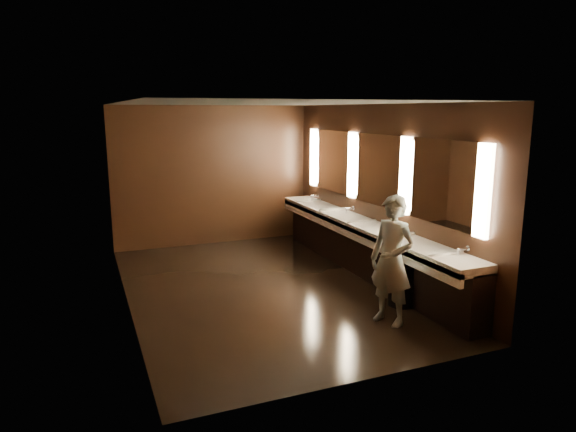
% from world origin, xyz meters
% --- Properties ---
extents(floor, '(6.00, 6.00, 0.00)m').
position_xyz_m(floor, '(0.00, 0.00, 0.00)').
color(floor, black).
rests_on(floor, ground).
extents(ceiling, '(4.00, 6.00, 0.02)m').
position_xyz_m(ceiling, '(0.00, 0.00, 2.80)').
color(ceiling, '#2D2D2B').
rests_on(ceiling, wall_back).
extents(wall_back, '(4.00, 0.02, 2.80)m').
position_xyz_m(wall_back, '(0.00, 3.00, 1.40)').
color(wall_back, black).
rests_on(wall_back, floor).
extents(wall_front, '(4.00, 0.02, 2.80)m').
position_xyz_m(wall_front, '(0.00, -3.00, 1.40)').
color(wall_front, black).
rests_on(wall_front, floor).
extents(wall_left, '(0.02, 6.00, 2.80)m').
position_xyz_m(wall_left, '(-2.00, 0.00, 1.40)').
color(wall_left, black).
rests_on(wall_left, floor).
extents(wall_right, '(0.02, 6.00, 2.80)m').
position_xyz_m(wall_right, '(2.00, 0.00, 1.40)').
color(wall_right, black).
rests_on(wall_right, floor).
extents(sink_counter, '(0.55, 5.40, 1.01)m').
position_xyz_m(sink_counter, '(1.79, 0.00, 0.50)').
color(sink_counter, black).
rests_on(sink_counter, floor).
extents(mirror_band, '(0.06, 5.03, 1.15)m').
position_xyz_m(mirror_band, '(1.98, -0.00, 1.75)').
color(mirror_band, '#FFE4B5').
rests_on(mirror_band, wall_right).
extents(person, '(0.60, 0.72, 1.67)m').
position_xyz_m(person, '(1.08, -1.85, 0.84)').
color(person, '#90CAD7').
rests_on(person, floor).
extents(trash_bin, '(0.46, 0.46, 0.59)m').
position_xyz_m(trash_bin, '(1.58, -1.40, 0.29)').
color(trash_bin, black).
rests_on(trash_bin, floor).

